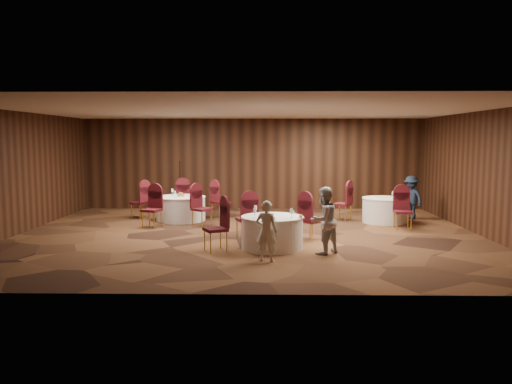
{
  "coord_description": "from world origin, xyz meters",
  "views": [
    {
      "loc": [
        0.44,
        -12.75,
        2.47
      ],
      "look_at": [
        0.2,
        0.2,
        1.1
      ],
      "focal_mm": 35.0,
      "sensor_mm": 36.0,
      "label": 1
    }
  ],
  "objects_px": {
    "woman_a": "(267,231)",
    "table_main": "(272,232)",
    "table_left": "(181,208)",
    "mic_stand": "(180,197)",
    "table_right": "(385,210)",
    "woman_b": "(324,220)",
    "man_c": "(411,198)"
  },
  "relations": [
    {
      "from": "woman_a",
      "to": "table_right",
      "type": "bearing_deg",
      "value": -108.18
    },
    {
      "from": "woman_a",
      "to": "woman_b",
      "type": "bearing_deg",
      "value": -132.15
    },
    {
      "from": "woman_a",
      "to": "table_main",
      "type": "bearing_deg",
      "value": -78.41
    },
    {
      "from": "woman_a",
      "to": "woman_b",
      "type": "height_order",
      "value": "woman_b"
    },
    {
      "from": "mic_stand",
      "to": "woman_b",
      "type": "distance_m",
      "value": 7.39
    },
    {
      "from": "mic_stand",
      "to": "man_c",
      "type": "distance_m",
      "value": 7.54
    },
    {
      "from": "table_main",
      "to": "table_right",
      "type": "height_order",
      "value": "same"
    },
    {
      "from": "table_main",
      "to": "mic_stand",
      "type": "height_order",
      "value": "mic_stand"
    },
    {
      "from": "table_right",
      "to": "woman_b",
      "type": "bearing_deg",
      "value": -119.09
    },
    {
      "from": "mic_stand",
      "to": "man_c",
      "type": "relative_size",
      "value": 1.29
    },
    {
      "from": "woman_a",
      "to": "mic_stand",
      "type": "bearing_deg",
      "value": -48.94
    },
    {
      "from": "woman_b",
      "to": "table_left",
      "type": "bearing_deg",
      "value": -87.61
    },
    {
      "from": "table_right",
      "to": "woman_b",
      "type": "distance_m",
      "value": 4.74
    },
    {
      "from": "table_left",
      "to": "woman_b",
      "type": "xyz_separation_m",
      "value": [
        3.84,
        -4.37,
        0.35
      ]
    },
    {
      "from": "mic_stand",
      "to": "man_c",
      "type": "xyz_separation_m",
      "value": [
        7.42,
        -1.3,
        0.16
      ]
    },
    {
      "from": "table_main",
      "to": "man_c",
      "type": "bearing_deg",
      "value": 44.65
    },
    {
      "from": "woman_b",
      "to": "man_c",
      "type": "xyz_separation_m",
      "value": [
        3.28,
        4.81,
        -0.05
      ]
    },
    {
      "from": "table_right",
      "to": "woman_a",
      "type": "height_order",
      "value": "woman_a"
    },
    {
      "from": "table_left",
      "to": "man_c",
      "type": "height_order",
      "value": "man_c"
    },
    {
      "from": "table_main",
      "to": "man_c",
      "type": "distance_m",
      "value": 6.16
    },
    {
      "from": "table_left",
      "to": "man_c",
      "type": "xyz_separation_m",
      "value": [
        7.11,
        0.43,
        0.3
      ]
    },
    {
      "from": "table_main",
      "to": "woman_a",
      "type": "bearing_deg",
      "value": -96.36
    },
    {
      "from": "table_main",
      "to": "table_left",
      "type": "relative_size",
      "value": 0.94
    },
    {
      "from": "table_right",
      "to": "man_c",
      "type": "xyz_separation_m",
      "value": [
        0.98,
        0.68,
        0.3
      ]
    },
    {
      "from": "table_left",
      "to": "mic_stand",
      "type": "height_order",
      "value": "mic_stand"
    },
    {
      "from": "man_c",
      "to": "table_right",
      "type": "bearing_deg",
      "value": -82.36
    },
    {
      "from": "woman_a",
      "to": "woman_b",
      "type": "xyz_separation_m",
      "value": [
        1.23,
        0.71,
        0.1
      ]
    },
    {
      "from": "table_right",
      "to": "woman_a",
      "type": "distance_m",
      "value": 5.99
    },
    {
      "from": "table_left",
      "to": "mic_stand",
      "type": "xyz_separation_m",
      "value": [
        -0.31,
        1.74,
        0.14
      ]
    },
    {
      "from": "table_right",
      "to": "woman_a",
      "type": "bearing_deg",
      "value": -126.13
    },
    {
      "from": "woman_a",
      "to": "man_c",
      "type": "bearing_deg",
      "value": -111.33
    },
    {
      "from": "mic_stand",
      "to": "table_right",
      "type": "bearing_deg",
      "value": -17.11
    }
  ]
}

